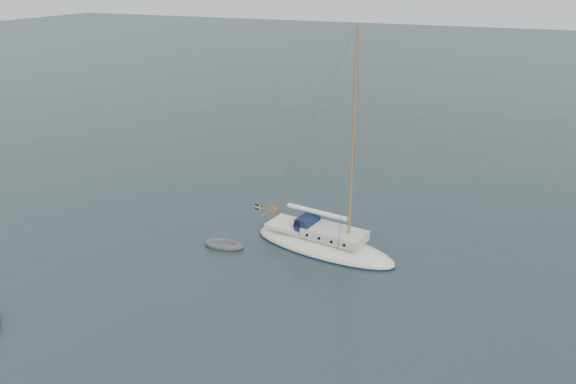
% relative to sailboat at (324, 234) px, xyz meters
% --- Properties ---
extents(ground, '(300.00, 300.00, 0.00)m').
position_rel_sailboat_xyz_m(ground, '(-0.66, -1.72, -1.02)').
color(ground, black).
rests_on(ground, ground).
extents(sailboat, '(9.48, 2.84, 13.50)m').
position_rel_sailboat_xyz_m(sailboat, '(0.00, 0.00, 0.00)').
color(sailboat, white).
rests_on(sailboat, ground).
extents(dinghy, '(2.52, 1.14, 0.36)m').
position_rel_sailboat_xyz_m(dinghy, '(-5.59, -2.08, -0.86)').
color(dinghy, '#45464A').
rests_on(dinghy, ground).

